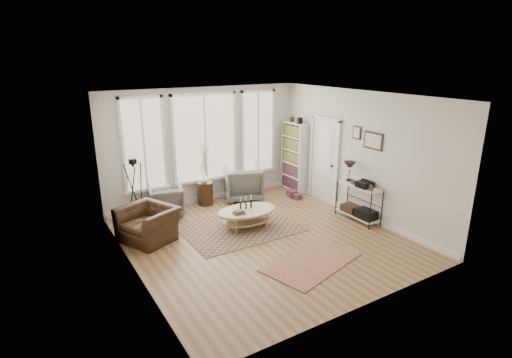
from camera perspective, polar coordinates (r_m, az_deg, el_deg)
room at (r=7.86m, az=1.06°, el=1.01°), size 5.50×5.54×2.90m
bay_window at (r=10.12m, az=-7.27°, el=5.61°), size 4.14×0.12×2.24m
door at (r=10.30m, az=9.72°, el=2.93°), size 0.09×1.06×2.22m
bookcase at (r=11.06m, az=5.51°, el=3.20°), size 0.31×0.85×2.06m
low_shelf at (r=9.35m, az=14.43°, el=-2.77°), size 0.38×1.08×1.30m
wall_art at (r=9.15m, az=15.82°, el=5.58°), size 0.04×0.88×0.44m
rug_main at (r=8.85m, az=-2.40°, el=-6.91°), size 2.46×1.85×0.01m
rug_runner at (r=7.54m, az=8.04°, el=-11.55°), size 2.07×1.49×0.01m
coffee_table at (r=8.71m, az=-1.30°, el=-4.99°), size 1.37×0.90×0.61m
armchair_left at (r=9.64m, az=-12.71°, el=-3.03°), size 0.91×0.93×0.71m
armchair_right at (r=10.41m, az=-1.89°, el=-0.61°), size 1.20×1.21×0.87m
side_table at (r=10.01m, az=-7.37°, el=0.62°), size 0.39×0.39×1.63m
vase at (r=9.99m, az=-7.52°, el=0.04°), size 0.24×0.24×0.23m
accent_chair at (r=8.46m, az=-15.15°, el=-6.19°), size 1.36×1.30×0.69m
tripod_camera at (r=9.08m, az=-16.80°, el=-2.28°), size 0.54×0.54×1.53m
book_stack_near at (r=10.73m, az=5.20°, el=-2.07°), size 0.26×0.31×0.17m
book_stack_far at (r=10.58m, az=5.88°, el=-2.48°), size 0.20×0.24×0.14m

